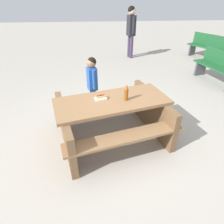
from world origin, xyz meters
name	(u,v)px	position (x,y,z in m)	size (l,w,h in m)	color
ground_plane	(112,137)	(0.00, 0.00, 0.00)	(30.00, 30.00, 0.00)	#ADA599
picnic_table	(112,116)	(0.00, 0.00, 0.44)	(2.10, 1.81, 0.75)	olive
soda_bottle	(126,93)	(-0.22, 0.01, 0.87)	(0.07, 0.07, 0.25)	brown
hotdog_tray	(101,98)	(0.18, -0.03, 0.78)	(0.20, 0.16, 0.08)	white
child_in_coat	(92,79)	(0.32, -0.88, 0.75)	(0.22, 0.28, 1.18)	#262633
park_bench_near	(219,67)	(-3.13, -2.19, 0.45)	(0.74, 1.55, 0.85)	#1E592D
park_bench_mid	(208,46)	(-3.96, -4.38, 0.45)	(1.09, 1.50, 0.85)	#1E592D
bystander_adult	(131,26)	(-1.09, -4.79, 1.13)	(0.32, 0.42, 1.77)	#3F334C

